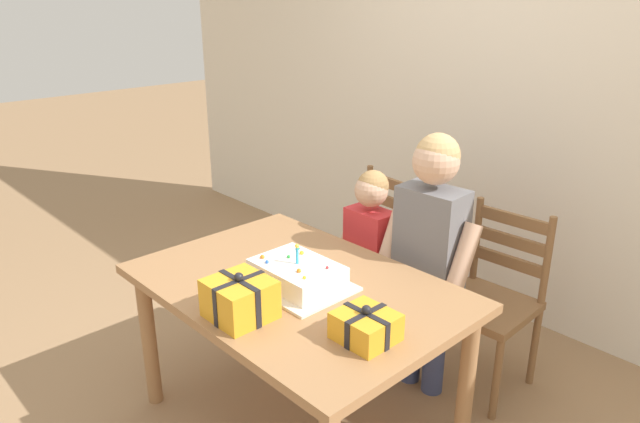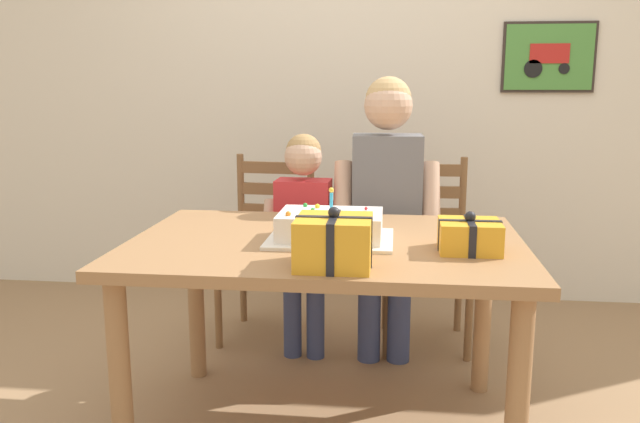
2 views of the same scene
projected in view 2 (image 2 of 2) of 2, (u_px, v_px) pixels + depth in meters
back_wall at (357, 80)px, 3.84m from camera, size 6.40×0.11×2.60m
dining_table at (326, 266)px, 2.33m from camera, size 1.39×0.96×0.74m
birthday_cake at (330, 227)px, 2.30m from camera, size 0.44×0.34×0.19m
gift_box_red_large at (469, 236)px, 2.15m from camera, size 0.21×0.19×0.14m
gift_box_beside_cake at (334, 242)px, 1.97m from camera, size 0.23×0.22×0.19m
chair_left at (268, 246)px, 3.31m from camera, size 0.46×0.46×0.92m
chair_right at (426, 251)px, 3.22m from camera, size 0.43×0.43×0.92m
child_older at (387, 193)px, 2.92m from camera, size 0.48×0.28×1.32m
child_younger at (303, 225)px, 2.99m from camera, size 0.39×0.22×1.06m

